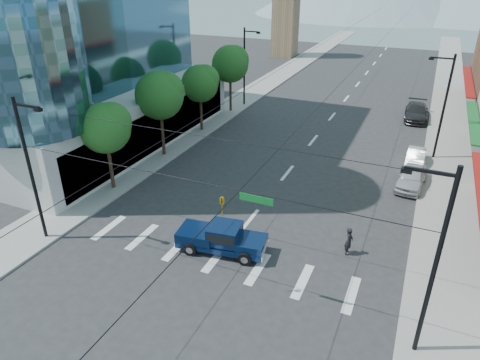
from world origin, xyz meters
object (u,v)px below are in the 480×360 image
at_px(pedestrian, 349,241).
at_px(parked_car_mid, 416,158).
at_px(pickup_truck, 221,238).
at_px(parked_car_far, 416,112).
at_px(parked_car_near, 412,177).

xyz_separation_m(pedestrian, parked_car_mid, (2.71, 14.86, -0.19)).
height_order(pickup_truck, pedestrian, pickup_truck).
bearing_deg(pedestrian, parked_car_mid, -6.44).
xyz_separation_m(parked_car_mid, parked_car_far, (-0.78, 12.90, 0.16)).
bearing_deg(parked_car_mid, pedestrian, -99.33).
distance_m(pickup_truck, parked_car_mid, 20.09).
height_order(pedestrian, parked_car_near, pedestrian).
relative_size(pedestrian, parked_car_near, 0.37).
height_order(pickup_truck, parked_car_mid, pickup_truck).
height_order(parked_car_near, parked_car_far, parked_car_far).
distance_m(pedestrian, parked_car_mid, 15.11).
bearing_deg(parked_car_mid, pickup_truck, -117.58).
xyz_separation_m(pedestrian, parked_car_far, (1.93, 27.77, -0.03)).
xyz_separation_m(parked_car_near, parked_car_far, (-0.78, 17.20, 0.03)).
distance_m(parked_car_near, parked_car_far, 17.22).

